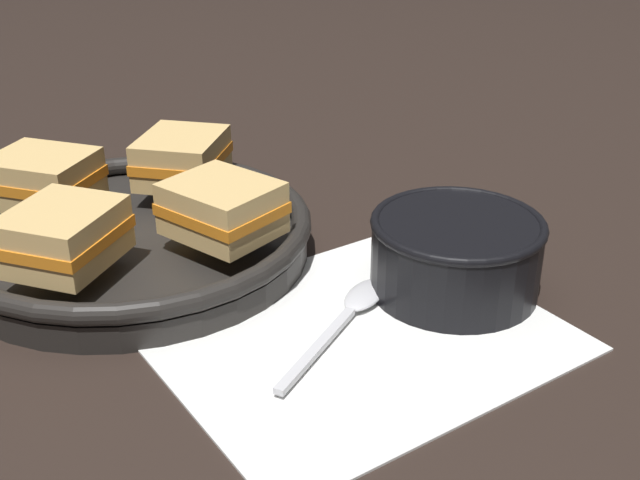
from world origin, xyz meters
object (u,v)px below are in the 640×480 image
object	(u,v)px
skillet	(134,236)
sandwich_far_left	(44,178)
spoon	(353,308)
soup_bowl	(456,251)
sandwich_near_right	(182,158)
sandwich_near_left	(222,208)
sandwich_far_right	(63,236)

from	to	relation	value
skillet	sandwich_far_left	bearing A→B (deg)	117.20
spoon	skillet	distance (m)	0.22
soup_bowl	skillet	world-z (taller)	soup_bowl
sandwich_near_right	sandwich_far_left	bearing A→B (deg)	162.20
sandwich_near_left	sandwich_near_right	xyz separation A→B (m)	(0.04, 0.13, 0.00)
spoon	sandwich_near_left	distance (m)	0.14
sandwich_near_left	sandwich_far_left	bearing A→B (deg)	117.20
sandwich_near_right	sandwich_near_left	bearing A→B (deg)	-107.80
skillet	sandwich_near_left	size ratio (longest dim) A/B	3.19
soup_bowl	sandwich_near_left	distance (m)	0.20
soup_bowl	sandwich_near_right	size ratio (longest dim) A/B	1.23
sandwich_near_right	spoon	bearing A→B (deg)	-91.01
soup_bowl	sandwich_near_right	world-z (taller)	sandwich_near_right
soup_bowl	sandwich_near_left	bearing A→B (deg)	129.83
spoon	sandwich_far_right	distance (m)	0.24
sandwich_far_left	sandwich_near_left	bearing A→B (deg)	-62.80
skillet	sandwich_far_left	size ratio (longest dim) A/B	2.79
soup_bowl	skillet	bearing A→B (deg)	125.82
spoon	sandwich_far_left	size ratio (longest dim) A/B	1.45
sandwich_near_left	sandwich_far_left	distance (m)	0.19
sandwich_far_left	sandwich_far_right	world-z (taller)	same
sandwich_far_left	sandwich_far_right	distance (m)	0.13
spoon	skillet	world-z (taller)	skillet
spoon	sandwich_far_right	bearing A→B (deg)	112.37
soup_bowl	sandwich_far_right	xyz separation A→B (m)	(-0.25, 0.19, 0.03)
skillet	sandwich_far_right	size ratio (longest dim) A/B	2.79
spoon	sandwich_near_left	world-z (taller)	sandwich_near_left
sandwich_near_right	soup_bowl	bearing A→B (deg)	-72.57
soup_bowl	skillet	xyz separation A→B (m)	(-0.17, 0.24, -0.02)
sandwich_far_left	spoon	bearing A→B (deg)	-67.44
soup_bowl	sandwich_far_left	world-z (taller)	sandwich_far_left
sandwich_near_left	spoon	bearing A→B (deg)	-74.06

